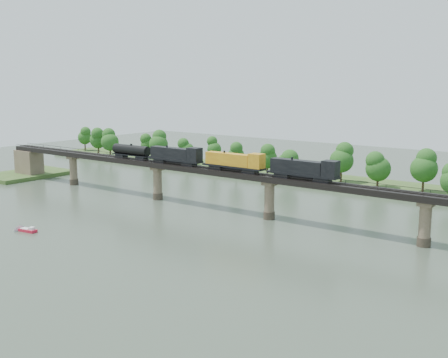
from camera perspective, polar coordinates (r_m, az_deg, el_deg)
The scene contains 7 objects.
ground at distance 123.76m, azimuth -2.99°, elevation -6.78°, with size 400.00×400.00×0.00m, color #354234.
far_bank at distance 194.48m, azimuth 13.40°, elevation -0.58°, with size 300.00×24.00×1.60m, color #324E1F.
bridge at distance 145.84m, azimuth 4.63°, elevation -1.99°, with size 236.00×30.00×11.50m.
bridge_superstructure at distance 144.65m, azimuth 4.66°, elevation 0.47°, with size 220.00×4.90×0.75m.
far_treeline at distance 192.62m, azimuth 10.73°, elevation 1.84°, with size 289.06×17.54×13.60m.
freight_train at distance 154.95m, azimuth -1.11°, elevation 1.99°, with size 77.70×3.03×5.35m.
motorboat at distance 142.30m, azimuth -19.28°, elevation -4.91°, with size 4.91×2.40×1.32m.
Camera 1 is at (76.75, -90.21, 35.91)m, focal length 45.00 mm.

